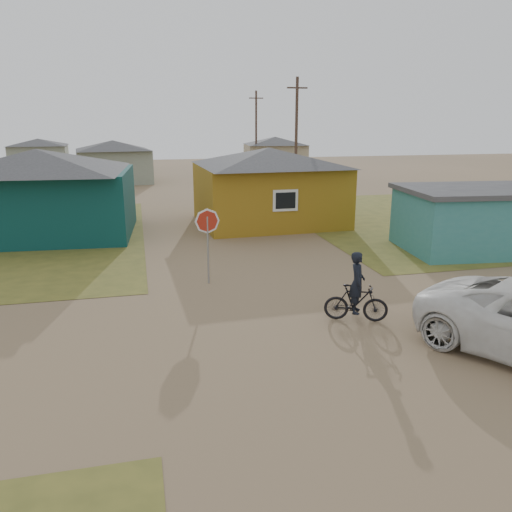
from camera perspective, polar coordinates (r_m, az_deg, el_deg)
The scene contains 12 objects.
ground at distance 12.89m, azimuth 6.54°, elevation -8.81°, with size 120.00×120.00×0.00m, color #876D4E.
grass_ne at distance 30.54m, azimuth 23.38°, elevation 4.14°, with size 20.00×18.00×0.00m, color olive.
house_teal at distance 25.14m, azimuth -23.43°, elevation 6.74°, with size 8.93×7.08×4.00m.
house_yellow at distance 26.10m, azimuth 1.48°, elevation 8.13°, with size 7.72×6.76×3.90m.
shed_turquoise at distance 22.54m, azimuth 24.15°, elevation 3.89°, with size 6.71×4.93×2.60m.
house_pale_west at distance 45.21m, azimuth -15.93°, elevation 10.40°, with size 7.04×6.15×3.60m.
house_beige_east at distance 53.06m, azimuth 2.19°, elevation 11.59°, with size 6.95×6.05×3.60m.
house_pale_north at distance 58.00m, azimuth -23.52°, elevation 10.58°, with size 6.28×5.81×3.40m.
utility_pole_near at distance 34.72m, azimuth 4.62°, elevation 13.39°, with size 1.40×0.20×8.00m.
utility_pole_far at distance 50.41m, azimuth 0.02°, elevation 14.01°, with size 1.40×0.20×8.00m.
stop_sign at distance 16.20m, azimuth -5.57°, elevation 3.10°, with size 0.80×0.26×2.51m.
cyclist at distance 13.62m, azimuth 11.40°, elevation -4.51°, with size 1.75×1.08×1.92m.
Camera 1 is at (-4.10, -11.04, 5.23)m, focal length 35.00 mm.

